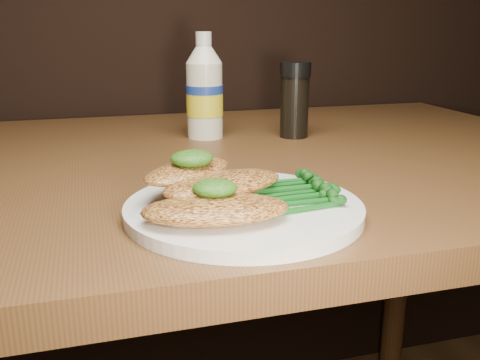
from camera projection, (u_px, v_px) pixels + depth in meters
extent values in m
cylinder|color=white|center=(244.00, 209.00, 0.56)|extent=(0.25, 0.25, 0.01)
ellipsoid|color=#D18742|center=(216.00, 209.00, 0.51)|extent=(0.15, 0.09, 0.02)
ellipsoid|color=#D18742|center=(223.00, 184.00, 0.56)|extent=(0.15, 0.11, 0.02)
ellipsoid|color=#D18742|center=(188.00, 171.00, 0.58)|extent=(0.13, 0.12, 0.02)
ellipsoid|color=#0C3207|center=(215.00, 188.00, 0.52)|extent=(0.05, 0.05, 0.02)
ellipsoid|color=#0C3207|center=(192.00, 158.00, 0.58)|extent=(0.05, 0.05, 0.02)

